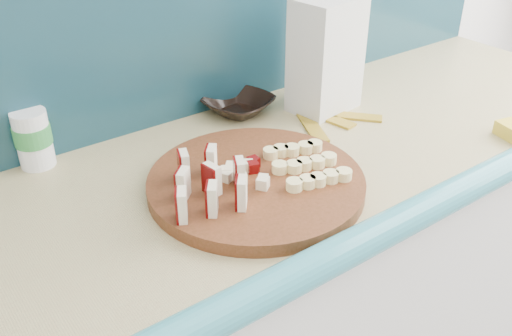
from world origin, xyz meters
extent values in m
cube|color=tan|center=(0.10, 1.50, 0.90)|extent=(2.20, 0.60, 0.03)
cube|color=teal|center=(0.10, 1.20, 0.90)|extent=(2.20, 0.06, 0.03)
cube|color=teal|center=(0.10, 1.79, 1.16)|extent=(2.20, 0.02, 0.50)
cylinder|color=#45250E|center=(0.13, 1.43, 0.92)|extent=(0.50, 0.50, 0.03)
cube|color=#F6E6C5|center=(-0.04, 1.40, 0.96)|extent=(0.02, 0.04, 0.06)
cube|color=#4E0505|center=(-0.05, 1.40, 0.96)|extent=(0.01, 0.03, 0.06)
cube|color=#F6E6C5|center=(-0.01, 1.45, 0.96)|extent=(0.02, 0.04, 0.06)
cube|color=#4E0505|center=(-0.01, 1.45, 0.96)|extent=(0.01, 0.03, 0.06)
cube|color=#F6E6C5|center=(0.03, 1.50, 0.96)|extent=(0.02, 0.04, 0.06)
cube|color=#4E0505|center=(0.02, 1.51, 0.96)|extent=(0.01, 0.03, 0.06)
cube|color=#F6E6C5|center=(0.01, 1.38, 0.96)|extent=(0.02, 0.04, 0.06)
cube|color=#4E0505|center=(0.00, 1.38, 0.96)|extent=(0.01, 0.03, 0.06)
cube|color=#F6E6C5|center=(0.04, 1.44, 0.96)|extent=(0.02, 0.04, 0.06)
cube|color=#4E0505|center=(0.03, 1.44, 0.96)|extent=(0.01, 0.03, 0.06)
cube|color=#F6E6C5|center=(0.08, 1.49, 0.96)|extent=(0.02, 0.04, 0.06)
cube|color=#4E0505|center=(0.07, 1.49, 0.96)|extent=(0.01, 0.03, 0.06)
cube|color=#F6E6C5|center=(0.06, 1.37, 0.96)|extent=(0.02, 0.04, 0.06)
cube|color=#4E0505|center=(0.05, 1.37, 0.96)|extent=(0.01, 0.03, 0.06)
cube|color=#F6E6C5|center=(0.09, 1.42, 0.96)|extent=(0.02, 0.04, 0.06)
cube|color=#4E0505|center=(0.08, 1.42, 0.96)|extent=(0.01, 0.03, 0.06)
cube|color=beige|center=(0.12, 1.44, 0.95)|extent=(0.02, 0.02, 0.02)
cube|color=beige|center=(0.13, 1.44, 0.95)|extent=(0.02, 0.02, 0.02)
cube|color=#4E0505|center=(0.13, 1.45, 0.95)|extent=(0.02, 0.02, 0.02)
cube|color=beige|center=(0.11, 1.45, 0.95)|extent=(0.02, 0.02, 0.02)
cube|color=beige|center=(0.11, 1.46, 0.95)|extent=(0.02, 0.02, 0.02)
cube|color=beige|center=(0.09, 1.46, 0.95)|extent=(0.02, 0.02, 0.02)
cube|color=beige|center=(0.10, 1.44, 0.95)|extent=(0.02, 0.02, 0.02)
cube|color=beige|center=(0.09, 1.43, 0.95)|extent=(0.02, 0.02, 0.02)
cube|color=#4E0505|center=(0.09, 1.42, 0.95)|extent=(0.02, 0.02, 0.02)
cube|color=beige|center=(0.11, 1.42, 0.95)|extent=(0.02, 0.02, 0.02)
cube|color=beige|center=(0.12, 1.42, 0.95)|extent=(0.02, 0.02, 0.02)
cube|color=beige|center=(0.12, 1.43, 0.95)|extent=(0.02, 0.02, 0.02)
cylinder|color=#FFED9B|center=(0.17, 1.36, 0.94)|extent=(0.03, 0.03, 0.02)
cylinder|color=#FFED9B|center=(0.19, 1.35, 0.94)|extent=(0.03, 0.03, 0.02)
cylinder|color=#FFED9B|center=(0.21, 1.35, 0.94)|extent=(0.03, 0.03, 0.02)
cylinder|color=#FFED9B|center=(0.24, 1.34, 0.94)|extent=(0.03, 0.03, 0.02)
cylinder|color=#FFED9B|center=(0.26, 1.33, 0.94)|extent=(0.03, 0.03, 0.02)
cylinder|color=#FFED9B|center=(0.18, 1.42, 0.94)|extent=(0.03, 0.03, 0.02)
cylinder|color=#FFED9B|center=(0.21, 1.41, 0.94)|extent=(0.03, 0.03, 0.02)
cylinder|color=#FFED9B|center=(0.23, 1.40, 0.94)|extent=(0.03, 0.03, 0.02)
cylinder|color=#FFED9B|center=(0.25, 1.40, 0.94)|extent=(0.03, 0.03, 0.02)
cylinder|color=#FFED9B|center=(0.28, 1.39, 0.94)|extent=(0.03, 0.03, 0.02)
cylinder|color=#FFED9B|center=(0.20, 1.48, 0.94)|extent=(0.03, 0.03, 0.02)
cylinder|color=#FFED9B|center=(0.22, 1.47, 0.94)|extent=(0.03, 0.03, 0.02)
cylinder|color=#FFED9B|center=(0.25, 1.46, 0.94)|extent=(0.03, 0.03, 0.02)
cylinder|color=#FFED9B|center=(0.27, 1.46, 0.94)|extent=(0.03, 0.03, 0.02)
cylinder|color=#FFED9B|center=(0.29, 1.45, 0.94)|extent=(0.03, 0.03, 0.02)
imported|color=black|center=(0.30, 1.72, 0.93)|extent=(0.19, 0.19, 0.04)
cube|color=silver|center=(0.48, 1.62, 1.04)|extent=(0.17, 0.13, 0.26)
cylinder|color=white|center=(-0.16, 1.76, 0.97)|extent=(0.07, 0.07, 0.12)
cylinder|color=green|center=(-0.16, 1.76, 0.98)|extent=(0.07, 0.07, 0.04)
cube|color=gold|center=(0.39, 1.56, 0.91)|extent=(0.09, 0.15, 0.01)
cube|color=gold|center=(0.44, 1.58, 0.91)|extent=(0.06, 0.16, 0.01)
cube|color=gold|center=(0.49, 1.55, 0.91)|extent=(0.13, 0.14, 0.01)
camera|label=1|loc=(-0.39, 0.71, 1.49)|focal=40.00mm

